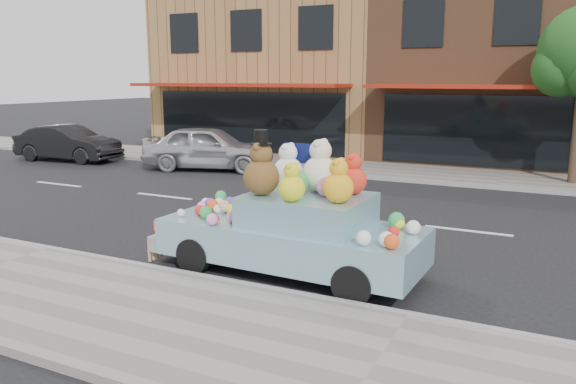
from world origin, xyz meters
The scene contains 10 objects.
ground centered at (0.00, 0.00, 0.00)m, with size 120.00×120.00×0.00m, color black.
near_sidewalk centered at (0.00, -6.50, 0.06)m, with size 60.00×3.00×0.12m, color gray.
far_sidewalk centered at (0.00, 6.50, 0.06)m, with size 60.00×3.00×0.12m, color gray.
near_kerb centered at (0.00, -5.00, 0.07)m, with size 60.00×0.12×0.13m, color gray.
far_kerb centered at (0.00, 5.00, 0.07)m, with size 60.00×0.12×0.13m, color gray.
storefront_left centered at (-10.00, 11.97, 3.64)m, with size 10.00×9.80×7.30m.
storefront_mid centered at (0.00, 11.97, 3.64)m, with size 10.00×9.80×7.30m.
car_silver centered at (-9.47, 4.37, 0.77)m, with size 1.83×4.54×1.55m, color #B3B3B8.
car_dark centered at (-15.58, 3.73, 0.69)m, with size 1.46×4.18×1.38m, color black.
art_car centered at (-2.20, -3.96, 0.82)m, with size 4.54×1.92×2.39m.
Camera 1 is at (1.62, -11.95, 3.18)m, focal length 35.00 mm.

